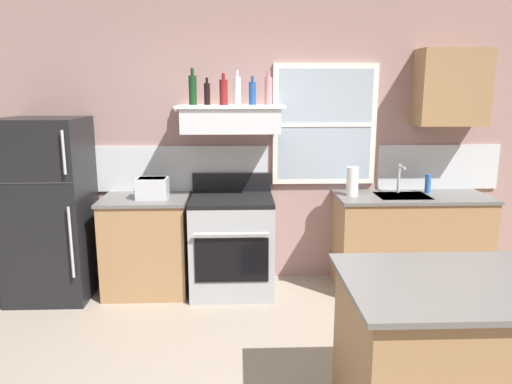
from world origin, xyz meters
The scene contains 18 objects.
back_wall centered at (0.03, 2.23, 1.35)m, with size 5.40×0.11×2.70m.
refrigerator centered at (-1.90, 1.84, 0.82)m, with size 0.70×0.72×1.64m.
counter_left_of_stove centered at (-1.05, 1.90, 0.46)m, with size 0.79×0.63×0.91m.
toaster centered at (-0.97, 1.85, 1.01)m, with size 0.30×0.20×0.19m.
stove_range centered at (-0.25, 1.86, 0.46)m, with size 0.76×0.69×1.09m.
range_hood_shelf centered at (-0.25, 1.96, 1.62)m, with size 0.96×0.52×0.24m.
bottle_dark_green_wine centered at (-0.59, 1.98, 1.88)m, with size 0.07×0.07×0.32m.
bottle_balsamic_dark centered at (-0.46, 1.99, 1.85)m, with size 0.06×0.06×0.24m.
bottle_red_label_wine centered at (-0.31, 1.94, 1.86)m, with size 0.07×0.07×0.28m.
bottle_clear_tall centered at (-0.19, 1.92, 1.87)m, with size 0.06×0.06×0.31m.
bottle_blue_liqueur centered at (-0.05, 1.98, 1.85)m, with size 0.07×0.07×0.25m.
bottle_rose_pink centered at (0.09, 1.96, 1.87)m, with size 0.07×0.07×0.31m.
counter_right_with_sink centered at (1.45, 1.90, 0.46)m, with size 1.43×0.63×0.91m.
sink_faucet centered at (1.35, 2.00, 1.08)m, with size 0.03×0.17×0.28m.
paper_towel_roll centered at (0.87, 1.90, 1.04)m, with size 0.11×0.11×0.27m, color white.
dish_soap_bottle centered at (1.63, 2.00, 1.00)m, with size 0.06×0.06×0.18m, color blue.
kitchen_island centered at (1.05, -0.16, 0.46)m, with size 1.40×0.90×0.91m.
upper_cabinet_right centered at (1.80, 2.04, 1.90)m, with size 0.64×0.32×0.70m.
Camera 1 is at (-0.19, -2.48, 1.88)m, focal length 33.94 mm.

